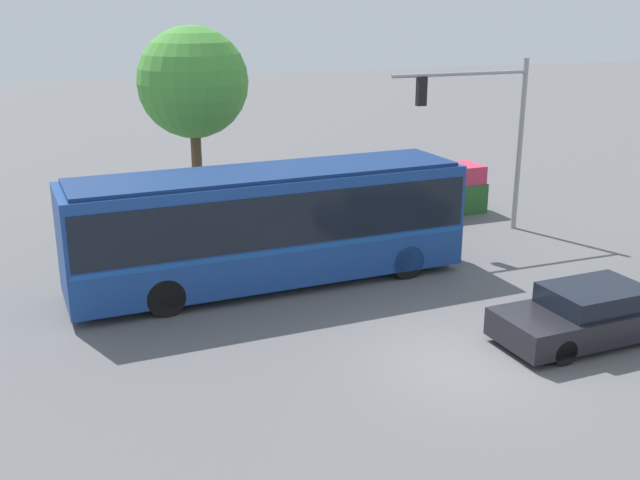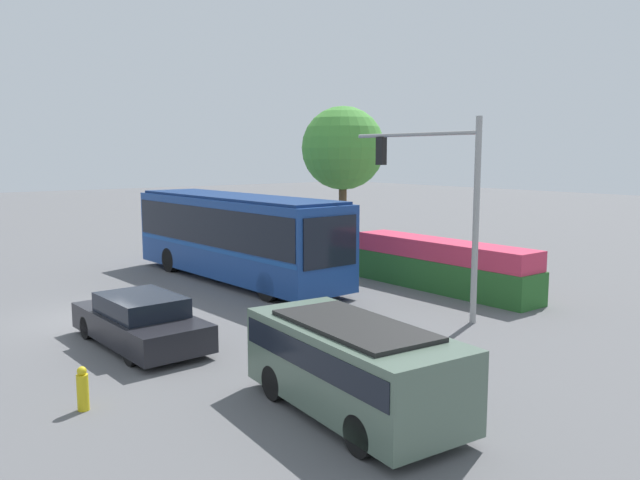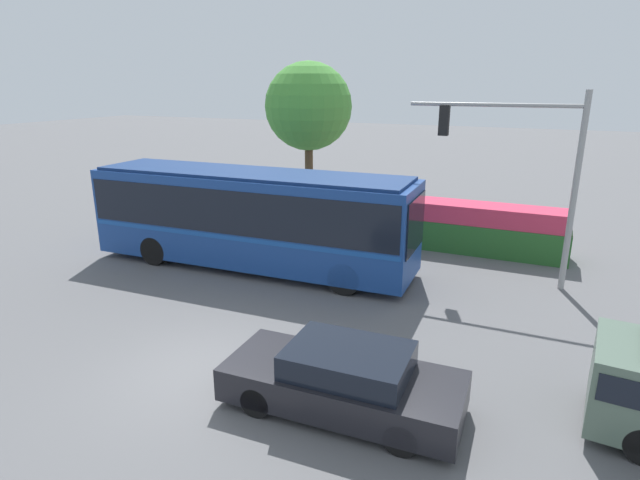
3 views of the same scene
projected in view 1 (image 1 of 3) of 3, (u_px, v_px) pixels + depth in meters
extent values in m
plane|color=#5B5B5E|center=(467.00, 363.00, 16.64)|extent=(140.00, 140.00, 0.00)
cube|color=navy|center=(269.00, 225.00, 20.85)|extent=(11.14, 2.95, 2.92)
cube|color=black|center=(269.00, 209.00, 20.71)|extent=(10.92, 2.98, 1.40)
cube|color=#194C9E|center=(269.00, 237.00, 20.95)|extent=(11.03, 2.98, 0.14)
cube|color=black|center=(441.00, 194.00, 22.84)|extent=(0.13, 2.20, 1.64)
cube|color=navy|center=(268.00, 172.00, 20.39)|extent=(10.69, 2.73, 0.10)
cylinder|color=black|center=(370.00, 240.00, 23.63)|extent=(1.01, 0.33, 1.00)
cylinder|color=black|center=(406.00, 261.00, 21.63)|extent=(1.01, 0.33, 1.00)
cylinder|color=black|center=(148.00, 269.00, 21.00)|extent=(1.01, 0.33, 1.00)
cylinder|color=black|center=(165.00, 297.00, 19.00)|extent=(1.01, 0.33, 1.00)
cube|color=black|center=(589.00, 320.00, 17.67)|extent=(4.61, 2.00, 0.66)
cube|color=black|center=(595.00, 296.00, 17.54)|extent=(2.33, 1.71, 0.48)
cylinder|color=black|center=(563.00, 352.00, 16.47)|extent=(0.61, 0.24, 0.60)
cylinder|color=black|center=(517.00, 324.00, 17.92)|extent=(0.61, 0.24, 0.60)
cylinder|color=black|center=(607.00, 306.00, 18.96)|extent=(0.61, 0.24, 0.60)
cylinder|color=gray|center=(520.00, 146.00, 25.74)|extent=(0.18, 0.18, 5.88)
cylinder|color=gray|center=(461.00, 74.00, 24.12)|extent=(4.96, 0.12, 0.12)
cube|color=black|center=(421.00, 91.00, 23.78)|extent=(0.30, 0.22, 0.90)
cylinder|color=red|center=(420.00, 82.00, 23.80)|extent=(0.18, 0.02, 0.18)
cylinder|color=yellow|center=(420.00, 91.00, 23.89)|extent=(0.18, 0.02, 0.18)
cylinder|color=green|center=(419.00, 101.00, 23.98)|extent=(0.18, 0.02, 0.18)
cube|color=#286028|center=(389.00, 204.00, 27.64)|extent=(7.58, 1.45, 1.11)
cube|color=#CC3351|center=(390.00, 180.00, 27.37)|extent=(7.43, 1.37, 0.67)
cylinder|color=brown|center=(198.00, 177.00, 25.85)|extent=(0.35, 0.35, 3.77)
sphere|color=#479338|center=(193.00, 82.00, 24.89)|extent=(3.69, 3.69, 3.69)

